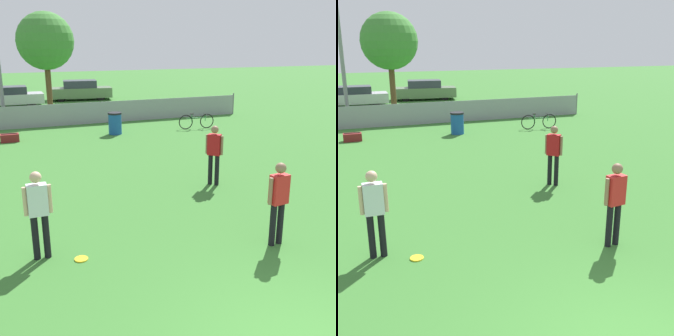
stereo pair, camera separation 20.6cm
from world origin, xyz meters
TOP-DOWN VIEW (x-y plane):
  - fence_backline at (0.00, 18.00)m, footprint 18.64×0.07m
  - tree_near_pole at (-0.72, 21.44)m, footprint 3.13×3.13m
  - player_receiver_white at (-3.01, 4.28)m, footprint 0.53×0.22m
  - player_defender_red at (1.53, 3.08)m, footprint 0.52×0.26m
  - player_thrower_red at (2.15, 6.97)m, footprint 0.41×0.42m
  - frisbee_disc at (-2.33, 3.93)m, footprint 0.26×0.26m
  - bicycle_sideline at (5.34, 14.75)m, footprint 1.78×0.44m
  - trash_bin at (1.36, 15.02)m, footprint 0.62×0.62m
  - gear_bag_sideline at (-3.19, 15.15)m, footprint 0.75×0.41m
  - parked_car_silver at (-2.79, 26.00)m, footprint 4.31×1.67m
  - parked_car_olive at (2.17, 27.70)m, footprint 4.65×2.22m

SIDE VIEW (x-z plane):
  - frisbee_disc at x=-2.33m, z-range 0.00..0.03m
  - gear_bag_sideline at x=-3.19m, z-range -0.01..0.35m
  - bicycle_sideline at x=5.34m, z-range -0.01..0.74m
  - trash_bin at x=1.36m, z-range 0.00..1.00m
  - fence_backline at x=0.00m, z-range -0.05..1.16m
  - parked_car_silver at x=-2.79m, z-range -0.01..1.30m
  - parked_car_olive at x=2.17m, z-range -0.02..1.39m
  - player_receiver_white at x=-3.01m, z-range 0.14..1.89m
  - player_defender_red at x=1.53m, z-range 0.14..1.89m
  - player_thrower_red at x=2.15m, z-range 0.14..1.89m
  - tree_near_pole at x=-0.72m, z-range 1.25..6.93m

